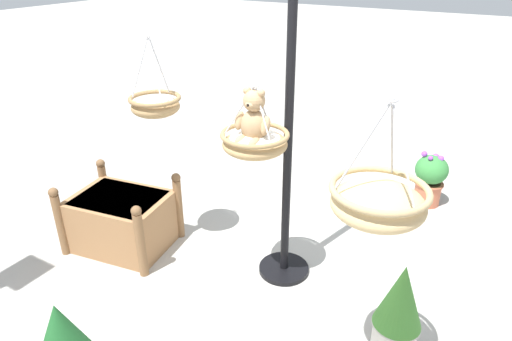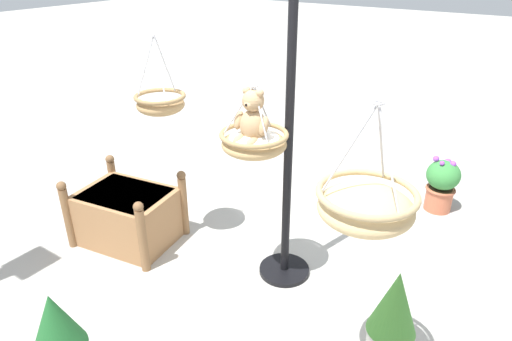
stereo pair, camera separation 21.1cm
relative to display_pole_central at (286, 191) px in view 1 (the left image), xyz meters
The scene contains 9 objects.
ground_plane 0.84m from the display_pole_central, 27.61° to the left, with size 40.00×40.00×0.00m, color #ADAAA3.
display_pole_central is the anchor object (origin of this frame).
hanging_basket_with_teddy 0.57m from the display_pole_central, 59.04° to the left, with size 0.51×0.51×0.53m.
teddy_bear 0.74m from the display_pole_central, 61.05° to the left, with size 0.28×0.24×0.41m.
hanging_basket_left_high 1.33m from the display_pole_central, 139.53° to the left, with size 0.53×0.53×0.68m.
hanging_basket_right_low 1.30m from the display_pole_central, ahead, with size 0.43×0.43×0.67m.
wooden_planter_box 1.65m from the display_pole_central, 15.29° to the left, with size 1.04×0.86×0.69m.
potted_plant_fern_front 1.21m from the display_pole_central, 159.96° to the left, with size 0.34×0.34×0.73m.
potted_plant_bushy_green 2.10m from the display_pole_central, 114.26° to the right, with size 0.35×0.35×0.62m.
Camera 1 is at (-1.61, 2.78, 2.57)m, focal length 31.61 mm.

